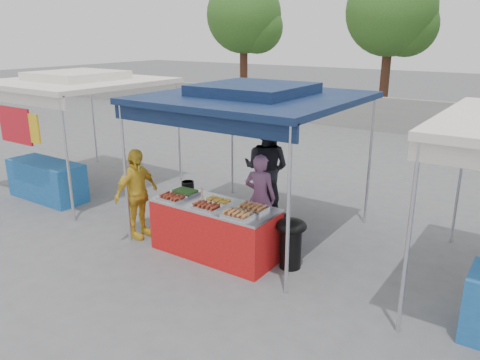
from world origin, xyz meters
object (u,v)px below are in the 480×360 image
Objects in this scene: helper_man at (266,169)px; vendor_table at (215,229)px; cooking_pot at (188,185)px; wok_burner at (291,239)px; customer_person at (137,194)px; vendor_woman at (260,197)px.

vendor_table is at bearing 88.14° from helper_man.
cooking_pot is 0.27× the size of wok_burner.
cooking_pot is 0.13× the size of customer_person.
wok_burner is 2.74m from customer_person.
vendor_woman is at bearing 28.48° from cooking_pot.
vendor_table is at bearing 62.47° from vendor_woman.
customer_person is at bearing -172.63° from vendor_table.
vendor_table is 1.29× the size of customer_person.
helper_man is (-0.21, 1.87, 0.51)m from vendor_table.
vendor_woman is (1.07, 0.58, -0.17)m from cooking_pot.
vendor_woman reaches higher than cooking_pot.
vendor_table is 1.22m from wok_burner.
helper_man is 2.44m from customer_person.
helper_man is 1.20× the size of customer_person.
helper_man is at bearing -76.41° from vendor_woman.
vendor_woman is at bearing -56.59° from customer_person.
vendor_table is at bearing -176.69° from wok_burner.
customer_person is at bearing 179.83° from wok_burner.
helper_man is at bearing 121.06° from wok_burner.
vendor_woman is at bearing 135.57° from wok_burner.
customer_person is at bearing 49.92° from helper_man.
helper_man reaches higher than wok_burner.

